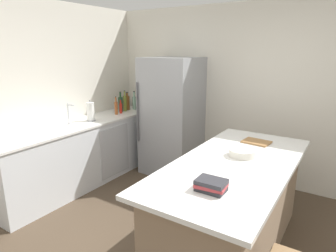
{
  "coord_description": "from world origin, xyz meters",
  "views": [
    {
      "loc": [
        1.19,
        -1.99,
        1.96
      ],
      "look_at": [
        -0.78,
        1.04,
        1.0
      ],
      "focal_mm": 31.17,
      "sensor_mm": 36.0,
      "label": 1
    }
  ],
  "objects_px": {
    "paper_towel_roll": "(91,112)",
    "mixing_bowl": "(242,153)",
    "syrup_bottle": "(137,102)",
    "hot_sauce_bottle": "(121,108)",
    "olive_oil_bottle": "(125,103)",
    "cutting_board": "(256,142)",
    "gin_bottle": "(134,102)",
    "wine_bottle": "(121,104)",
    "sink_faucet": "(69,113)",
    "cookbook_stack": "(211,185)",
    "whiskey_bottle": "(127,102)",
    "vinegar_bottle": "(116,107)",
    "kitchen_island": "(232,206)",
    "refrigerator": "(172,116)"
  },
  "relations": [
    {
      "from": "mixing_bowl",
      "to": "kitchen_island",
      "type": "bearing_deg",
      "value": -90.92
    },
    {
      "from": "kitchen_island",
      "to": "refrigerator",
      "type": "bearing_deg",
      "value": 139.12
    },
    {
      "from": "syrup_bottle",
      "to": "wine_bottle",
      "type": "height_order",
      "value": "wine_bottle"
    },
    {
      "from": "refrigerator",
      "to": "whiskey_bottle",
      "type": "bearing_deg",
      "value": -179.5
    },
    {
      "from": "gin_bottle",
      "to": "sink_faucet",
      "type": "bearing_deg",
      "value": -93.97
    },
    {
      "from": "sink_faucet",
      "to": "whiskey_bottle",
      "type": "bearing_deg",
      "value": 89.6
    },
    {
      "from": "kitchen_island",
      "to": "sink_faucet",
      "type": "relative_size",
      "value": 7.23
    },
    {
      "from": "sink_faucet",
      "to": "cutting_board",
      "type": "height_order",
      "value": "sink_faucet"
    },
    {
      "from": "paper_towel_roll",
      "to": "hot_sauce_bottle",
      "type": "height_order",
      "value": "paper_towel_roll"
    },
    {
      "from": "gin_bottle",
      "to": "vinegar_bottle",
      "type": "relative_size",
      "value": 1.08
    },
    {
      "from": "hot_sauce_bottle",
      "to": "cutting_board",
      "type": "distance_m",
      "value": 2.37
    },
    {
      "from": "paper_towel_roll",
      "to": "hot_sauce_bottle",
      "type": "bearing_deg",
      "value": 87.55
    },
    {
      "from": "wine_bottle",
      "to": "vinegar_bottle",
      "type": "xyz_separation_m",
      "value": [
        0.08,
        -0.2,
        -0.02
      ]
    },
    {
      "from": "hot_sauce_bottle",
      "to": "cookbook_stack",
      "type": "bearing_deg",
      "value": -35.04
    },
    {
      "from": "olive_oil_bottle",
      "to": "cutting_board",
      "type": "relative_size",
      "value": 1.14
    },
    {
      "from": "vinegar_bottle",
      "to": "olive_oil_bottle",
      "type": "bearing_deg",
      "value": 101.41
    },
    {
      "from": "sink_faucet",
      "to": "paper_towel_roll",
      "type": "height_order",
      "value": "paper_towel_roll"
    },
    {
      "from": "vinegar_bottle",
      "to": "kitchen_island",
      "type": "bearing_deg",
      "value": -21.72
    },
    {
      "from": "paper_towel_roll",
      "to": "mixing_bowl",
      "type": "relative_size",
      "value": 1.21
    },
    {
      "from": "whiskey_bottle",
      "to": "syrup_bottle",
      "type": "bearing_deg",
      "value": 67.87
    },
    {
      "from": "whiskey_bottle",
      "to": "vinegar_bottle",
      "type": "relative_size",
      "value": 1.04
    },
    {
      "from": "cutting_board",
      "to": "gin_bottle",
      "type": "bearing_deg",
      "value": 162.84
    },
    {
      "from": "sink_faucet",
      "to": "syrup_bottle",
      "type": "xyz_separation_m",
      "value": [
        0.08,
        1.41,
        -0.04
      ]
    },
    {
      "from": "olive_oil_bottle",
      "to": "hot_sauce_bottle",
      "type": "distance_m",
      "value": 0.2
    },
    {
      "from": "kitchen_island",
      "to": "cookbook_stack",
      "type": "xyz_separation_m",
      "value": [
        0.05,
        -0.64,
        0.51
      ]
    },
    {
      "from": "sink_faucet",
      "to": "hot_sauce_bottle",
      "type": "xyz_separation_m",
      "value": [
        0.12,
        0.93,
        -0.06
      ]
    },
    {
      "from": "gin_bottle",
      "to": "cutting_board",
      "type": "relative_size",
      "value": 1.03
    },
    {
      "from": "gin_bottle",
      "to": "wine_bottle",
      "type": "xyz_separation_m",
      "value": [
        -0.07,
        -0.28,
        0.01
      ]
    },
    {
      "from": "sink_faucet",
      "to": "gin_bottle",
      "type": "height_order",
      "value": "gin_bottle"
    },
    {
      "from": "refrigerator",
      "to": "cookbook_stack",
      "type": "height_order",
      "value": "refrigerator"
    },
    {
      "from": "syrup_bottle",
      "to": "gin_bottle",
      "type": "relative_size",
      "value": 0.96
    },
    {
      "from": "kitchen_island",
      "to": "whiskey_bottle",
      "type": "bearing_deg",
      "value": 151.55
    },
    {
      "from": "gin_bottle",
      "to": "olive_oil_bottle",
      "type": "distance_m",
      "value": 0.21
    },
    {
      "from": "olive_oil_bottle",
      "to": "hot_sauce_bottle",
      "type": "height_order",
      "value": "olive_oil_bottle"
    },
    {
      "from": "olive_oil_bottle",
      "to": "wine_bottle",
      "type": "bearing_deg",
      "value": -109.59
    },
    {
      "from": "refrigerator",
      "to": "gin_bottle",
      "type": "relative_size",
      "value": 5.79
    },
    {
      "from": "hot_sauce_bottle",
      "to": "whiskey_bottle",
      "type": "bearing_deg",
      "value": 110.3
    },
    {
      "from": "sink_faucet",
      "to": "vinegar_bottle",
      "type": "relative_size",
      "value": 1.02
    },
    {
      "from": "wine_bottle",
      "to": "hot_sauce_bottle",
      "type": "xyz_separation_m",
      "value": [
        0.09,
        -0.1,
        -0.04
      ]
    },
    {
      "from": "kitchen_island",
      "to": "cutting_board",
      "type": "bearing_deg",
      "value": 90.35
    },
    {
      "from": "sink_faucet",
      "to": "cookbook_stack",
      "type": "bearing_deg",
      "value": -16.55
    },
    {
      "from": "syrup_bottle",
      "to": "olive_oil_bottle",
      "type": "xyz_separation_m",
      "value": [
        -0.03,
        -0.3,
        0.02
      ]
    },
    {
      "from": "kitchen_island",
      "to": "gin_bottle",
      "type": "bearing_deg",
      "value": 149.12
    },
    {
      "from": "olive_oil_bottle",
      "to": "cutting_board",
      "type": "distance_m",
      "value": 2.47
    },
    {
      "from": "paper_towel_roll",
      "to": "cutting_board",
      "type": "height_order",
      "value": "paper_towel_roll"
    },
    {
      "from": "syrup_bottle",
      "to": "hot_sauce_bottle",
      "type": "xyz_separation_m",
      "value": [
        0.03,
        -0.48,
        -0.03
      ]
    },
    {
      "from": "sink_faucet",
      "to": "cutting_board",
      "type": "distance_m",
      "value": 2.53
    },
    {
      "from": "whiskey_bottle",
      "to": "mixing_bowl",
      "type": "xyz_separation_m",
      "value": [
        2.46,
        -1.15,
        -0.08
      ]
    },
    {
      "from": "mixing_bowl",
      "to": "wine_bottle",
      "type": "bearing_deg",
      "value": 158.58
    },
    {
      "from": "wine_bottle",
      "to": "olive_oil_bottle",
      "type": "bearing_deg",
      "value": 70.41
    }
  ]
}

